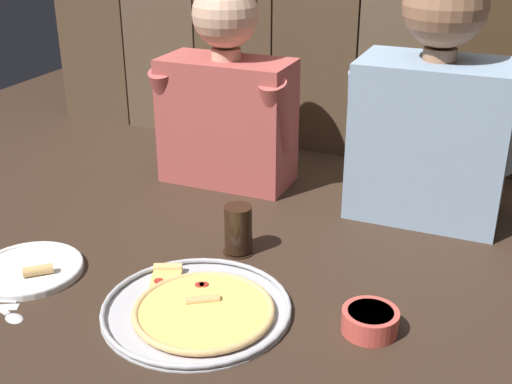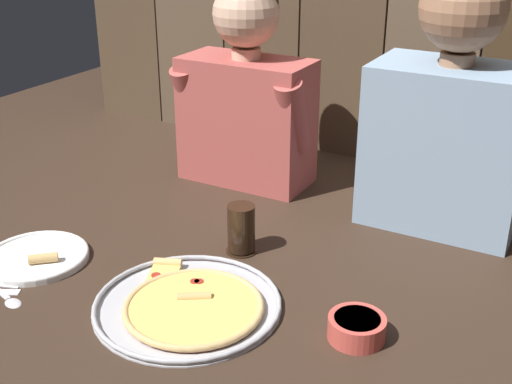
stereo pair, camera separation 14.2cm
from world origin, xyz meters
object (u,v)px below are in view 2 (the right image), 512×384
(pizza_tray, at_px, (190,304))
(diner_left, at_px, (246,90))
(dipping_bowl, at_px, (357,327))
(diner_right, at_px, (451,109))
(drinking_glass, at_px, (241,229))
(dinner_plate, at_px, (37,257))

(pizza_tray, height_order, diner_left, diner_left)
(dipping_bowl, distance_m, diner_right, 0.63)
(dipping_bowl, bearing_deg, pizza_tray, -167.78)
(drinking_glass, distance_m, diner_left, 0.48)
(drinking_glass, bearing_deg, dinner_plate, -145.70)
(dinner_plate, bearing_deg, pizza_tray, 1.17)
(drinking_glass, bearing_deg, diner_left, 118.07)
(drinking_glass, xyz_separation_m, diner_right, (0.36, 0.38, 0.24))
(pizza_tray, distance_m, dipping_bowl, 0.34)
(dinner_plate, relative_size, drinking_glass, 2.01)
(drinking_glass, bearing_deg, pizza_tray, -83.68)
(pizza_tray, height_order, dinner_plate, dinner_plate)
(pizza_tray, distance_m, drinking_glass, 0.26)
(drinking_glass, bearing_deg, diner_right, 47.01)
(dipping_bowl, xyz_separation_m, diner_left, (-0.56, 0.57, 0.24))
(drinking_glass, distance_m, diner_right, 0.58)
(drinking_glass, height_order, diner_left, diner_left)
(drinking_glass, bearing_deg, dipping_bowl, -27.31)
(drinking_glass, xyz_separation_m, diner_left, (-0.20, 0.38, 0.21))
(dipping_bowl, bearing_deg, diner_right, 89.84)
(diner_left, bearing_deg, diner_right, 0.07)
(dipping_bowl, bearing_deg, diner_left, 134.67)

